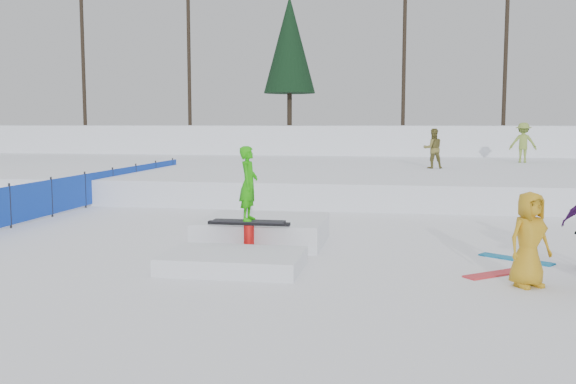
% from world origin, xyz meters
% --- Properties ---
extents(ground, '(120.00, 120.00, 0.00)m').
position_xyz_m(ground, '(0.00, 0.00, 0.00)').
color(ground, white).
extents(snow_berm, '(60.00, 14.00, 2.40)m').
position_xyz_m(snow_berm, '(0.00, 30.00, 1.20)').
color(snow_berm, white).
rests_on(snow_berm, ground).
extents(snow_midrise, '(50.00, 18.00, 0.80)m').
position_xyz_m(snow_midrise, '(0.00, 16.00, 0.40)').
color(snow_midrise, white).
rests_on(snow_midrise, ground).
extents(safety_fence, '(0.05, 16.00, 1.10)m').
position_xyz_m(safety_fence, '(-6.50, 6.60, 0.55)').
color(safety_fence, '#1138B1').
rests_on(safety_fence, ground).
extents(treeline, '(40.24, 4.22, 10.50)m').
position_xyz_m(treeline, '(6.18, 28.28, 7.45)').
color(treeline, black).
rests_on(treeline, snow_berm).
extents(walker_olive, '(0.85, 0.72, 1.54)m').
position_xyz_m(walker_olive, '(4.09, 14.12, 1.57)').
color(walker_olive, brown).
rests_on(walker_olive, snow_midrise).
extents(walker_ygreen, '(1.22, 0.80, 1.77)m').
position_xyz_m(walker_ygreen, '(8.20, 18.51, 1.68)').
color(walker_ygreen, olive).
rests_on(walker_ygreen, snow_midrise).
extents(spectator_yellow, '(0.87, 0.78, 1.50)m').
position_xyz_m(spectator_yellow, '(4.82, -0.93, 0.75)').
color(spectator_yellow, '#BF8B19').
rests_on(spectator_yellow, ground).
extents(loose_board_red, '(1.27, 1.09, 0.03)m').
position_xyz_m(loose_board_red, '(4.50, -0.16, 0.01)').
color(loose_board_red, red).
rests_on(loose_board_red, ground).
extents(loose_board_teal, '(1.30, 1.05, 0.03)m').
position_xyz_m(loose_board_teal, '(4.99, 1.08, 0.01)').
color(loose_board_teal, '#116C9F').
rests_on(loose_board_teal, ground).
extents(jib_rail_feature, '(2.60, 4.40, 2.11)m').
position_xyz_m(jib_rail_feature, '(-0.02, 1.19, 0.30)').
color(jib_rail_feature, white).
rests_on(jib_rail_feature, ground).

